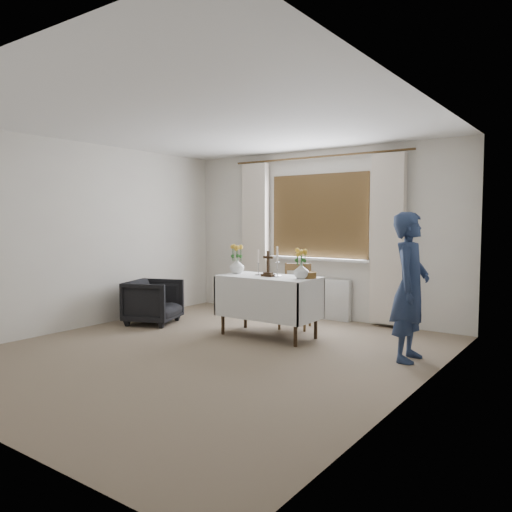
{
  "coord_description": "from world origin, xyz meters",
  "views": [
    {
      "loc": [
        3.57,
        -4.11,
        1.46
      ],
      "look_at": [
        0.05,
        0.8,
        1.02
      ],
      "focal_mm": 35.0,
      "sensor_mm": 36.0,
      "label": 1
    }
  ],
  "objects_px": {
    "altar_table": "(268,306)",
    "flower_vase_right": "(301,271)",
    "armchair": "(153,302)",
    "flower_vase_left": "(237,266)",
    "wooden_chair": "(295,296)",
    "person": "(410,287)",
    "wooden_cross": "(268,264)"
  },
  "relations": [
    {
      "from": "wooden_chair",
      "to": "wooden_cross",
      "type": "relative_size",
      "value": 2.74
    },
    {
      "from": "altar_table",
      "to": "armchair",
      "type": "height_order",
      "value": "altar_table"
    },
    {
      "from": "flower_vase_left",
      "to": "flower_vase_right",
      "type": "xyz_separation_m",
      "value": [
        0.98,
        -0.02,
        -0.0
      ]
    },
    {
      "from": "flower_vase_right",
      "to": "flower_vase_left",
      "type": "bearing_deg",
      "value": 178.9
    },
    {
      "from": "armchair",
      "to": "wooden_chair",
      "type": "bearing_deg",
      "value": -83.17
    },
    {
      "from": "altar_table",
      "to": "wooden_chair",
      "type": "height_order",
      "value": "wooden_chair"
    },
    {
      "from": "person",
      "to": "flower_vase_left",
      "type": "bearing_deg",
      "value": 84.85
    },
    {
      "from": "flower_vase_right",
      "to": "altar_table",
      "type": "bearing_deg",
      "value": -179.38
    },
    {
      "from": "wooden_cross",
      "to": "wooden_chair",
      "type": "bearing_deg",
      "value": 89.72
    },
    {
      "from": "altar_table",
      "to": "wooden_cross",
      "type": "height_order",
      "value": "wooden_cross"
    },
    {
      "from": "person",
      "to": "flower_vase_left",
      "type": "relative_size",
      "value": 7.8
    },
    {
      "from": "wooden_cross",
      "to": "flower_vase_left",
      "type": "relative_size",
      "value": 1.6
    },
    {
      "from": "wooden_cross",
      "to": "flower_vase_left",
      "type": "bearing_deg",
      "value": 173.04
    },
    {
      "from": "altar_table",
      "to": "wooden_cross",
      "type": "distance_m",
      "value": 0.54
    },
    {
      "from": "armchair",
      "to": "flower_vase_left",
      "type": "xyz_separation_m",
      "value": [
        1.25,
        0.32,
        0.55
      ]
    },
    {
      "from": "person",
      "to": "wooden_cross",
      "type": "distance_m",
      "value": 1.78
    },
    {
      "from": "altar_table",
      "to": "person",
      "type": "height_order",
      "value": "person"
    },
    {
      "from": "flower_vase_left",
      "to": "flower_vase_right",
      "type": "height_order",
      "value": "flower_vase_left"
    },
    {
      "from": "altar_table",
      "to": "flower_vase_left",
      "type": "bearing_deg",
      "value": 177.34
    },
    {
      "from": "altar_table",
      "to": "armchair",
      "type": "distance_m",
      "value": 1.79
    },
    {
      "from": "altar_table",
      "to": "wooden_chair",
      "type": "distance_m",
      "value": 0.62
    },
    {
      "from": "person",
      "to": "armchair",
      "type": "bearing_deg",
      "value": 90.43
    },
    {
      "from": "person",
      "to": "wooden_cross",
      "type": "relative_size",
      "value": 4.87
    },
    {
      "from": "armchair",
      "to": "flower_vase_left",
      "type": "relative_size",
      "value": 3.45
    },
    {
      "from": "altar_table",
      "to": "wooden_chair",
      "type": "bearing_deg",
      "value": 88.86
    },
    {
      "from": "wooden_chair",
      "to": "person",
      "type": "relative_size",
      "value": 0.56
    },
    {
      "from": "armchair",
      "to": "person",
      "type": "distance_m",
      "value": 3.59
    },
    {
      "from": "wooden_cross",
      "to": "flower_vase_right",
      "type": "bearing_deg",
      "value": 4.11
    },
    {
      "from": "altar_table",
      "to": "wooden_chair",
      "type": "xyz_separation_m",
      "value": [
        0.01,
        0.62,
        0.05
      ]
    },
    {
      "from": "flower_vase_left",
      "to": "wooden_chair",
      "type": "bearing_deg",
      "value": 48.49
    },
    {
      "from": "altar_table",
      "to": "flower_vase_right",
      "type": "height_order",
      "value": "flower_vase_right"
    },
    {
      "from": "flower_vase_left",
      "to": "flower_vase_right",
      "type": "bearing_deg",
      "value": -1.1
    }
  ]
}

